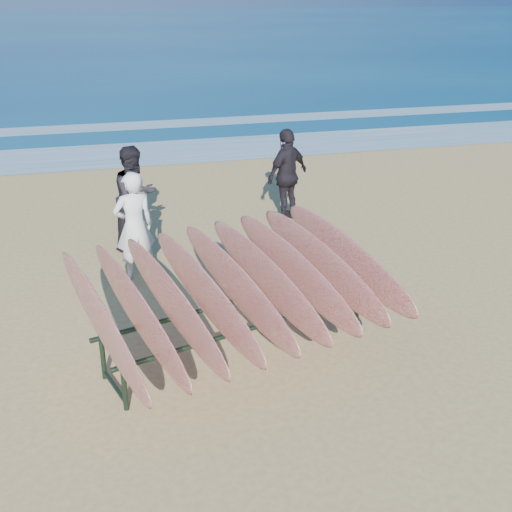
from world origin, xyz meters
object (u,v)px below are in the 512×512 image
object	(u,v)px
surfboard_rack	(237,287)
person_dark_b	(287,175)
person_dark_a	(136,198)
person_white	(134,226)

from	to	relation	value
surfboard_rack	person_dark_b	xyz separation A→B (m)	(1.92, 4.27, -0.04)
person_dark_a	surfboard_rack	bearing A→B (deg)	-115.34
surfboard_rack	person_dark_b	size ratio (longest dim) A/B	2.29
surfboard_rack	person_white	world-z (taller)	person_white
surfboard_rack	person_dark_a	distance (m)	3.67
person_dark_a	person_dark_b	distance (m)	2.80
person_dark_b	person_dark_a	bearing A→B (deg)	-17.57
surfboard_rack	person_dark_a	bearing A→B (deg)	86.14
person_white	person_dark_a	world-z (taller)	person_dark_a
person_white	person_dark_b	world-z (taller)	person_dark_b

